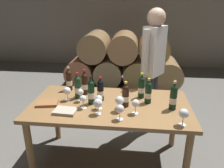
% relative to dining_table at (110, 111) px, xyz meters
% --- Properties ---
extents(ground_plane, '(14.00, 14.00, 0.00)m').
position_rel_dining_table_xyz_m(ground_plane, '(0.00, 0.00, -0.67)').
color(ground_plane, '#66635E').
extents(cellar_back_wall, '(10.00, 0.24, 2.80)m').
position_rel_dining_table_xyz_m(cellar_back_wall, '(0.00, 4.20, 0.73)').
color(cellar_back_wall, gray).
rests_on(cellar_back_wall, ground_plane).
extents(barrel_stack, '(2.49, 0.90, 1.15)m').
position_rel_dining_table_xyz_m(barrel_stack, '(-0.00, 2.60, -0.13)').
color(barrel_stack, '#965A3F').
rests_on(barrel_stack, ground_plane).
extents(dining_table, '(1.70, 0.90, 0.76)m').
position_rel_dining_table_xyz_m(dining_table, '(0.00, 0.00, 0.00)').
color(dining_table, olive).
rests_on(dining_table, ground_plane).
extents(wine_bottle_0, '(0.07, 0.07, 0.27)m').
position_rel_dining_table_xyz_m(wine_bottle_0, '(-0.11, 0.08, 0.21)').
color(wine_bottle_0, black).
rests_on(wine_bottle_0, dining_table).
extents(wine_bottle_1, '(0.07, 0.07, 0.30)m').
position_rel_dining_table_xyz_m(wine_bottle_1, '(-0.54, 0.33, 0.22)').
color(wine_bottle_1, black).
rests_on(wine_bottle_1, dining_table).
extents(wine_bottle_2, '(0.07, 0.07, 0.29)m').
position_rel_dining_table_xyz_m(wine_bottle_2, '(0.33, 0.20, 0.22)').
color(wine_bottle_2, black).
rests_on(wine_bottle_2, dining_table).
extents(wine_bottle_3, '(0.07, 0.07, 0.28)m').
position_rel_dining_table_xyz_m(wine_bottle_3, '(0.17, -0.04, 0.21)').
color(wine_bottle_3, black).
rests_on(wine_bottle_3, dining_table).
extents(wine_bottle_4, '(0.07, 0.07, 0.31)m').
position_rel_dining_table_xyz_m(wine_bottle_4, '(-0.20, -0.02, 0.23)').
color(wine_bottle_4, black).
rests_on(wine_bottle_4, dining_table).
extents(wine_bottle_5, '(0.07, 0.07, 0.30)m').
position_rel_dining_table_xyz_m(wine_bottle_5, '(-0.32, 0.23, 0.22)').
color(wine_bottle_5, black).
rests_on(wine_bottle_5, dining_table).
extents(wine_bottle_6, '(0.07, 0.07, 0.30)m').
position_rel_dining_table_xyz_m(wine_bottle_6, '(-0.38, 0.11, 0.22)').
color(wine_bottle_6, '#19381E').
rests_on(wine_bottle_6, dining_table).
extents(wine_bottle_7, '(0.07, 0.07, 0.31)m').
position_rel_dining_table_xyz_m(wine_bottle_7, '(0.65, -0.05, 0.22)').
color(wine_bottle_7, black).
rests_on(wine_bottle_7, dining_table).
extents(wine_bottle_8, '(0.07, 0.07, 0.28)m').
position_rel_dining_table_xyz_m(wine_bottle_8, '(0.40, 0.07, 0.21)').
color(wine_bottle_8, black).
rests_on(wine_bottle_8, dining_table).
extents(wine_glass_0, '(0.07, 0.07, 0.15)m').
position_rel_dining_table_xyz_m(wine_glass_0, '(-0.10, -0.13, 0.20)').
color(wine_glass_0, white).
rests_on(wine_glass_0, dining_table).
extents(wine_glass_1, '(0.07, 0.07, 0.14)m').
position_rel_dining_table_xyz_m(wine_glass_1, '(-0.32, 0.02, 0.19)').
color(wine_glass_1, white).
rests_on(wine_glass_1, dining_table).
extents(wine_glass_2, '(0.09, 0.09, 0.16)m').
position_rel_dining_table_xyz_m(wine_glass_2, '(0.11, -0.16, 0.20)').
color(wine_glass_2, white).
rests_on(wine_glass_2, dining_table).
extents(wine_glass_3, '(0.07, 0.07, 0.14)m').
position_rel_dining_table_xyz_m(wine_glass_3, '(-0.26, -0.14, 0.19)').
color(wine_glass_3, white).
rests_on(wine_glass_3, dining_table).
extents(wine_glass_4, '(0.09, 0.09, 0.16)m').
position_rel_dining_table_xyz_m(wine_glass_4, '(-0.09, -0.24, 0.21)').
color(wine_glass_4, white).
rests_on(wine_glass_4, dining_table).
extents(wine_glass_5, '(0.08, 0.08, 0.15)m').
position_rel_dining_table_xyz_m(wine_glass_5, '(0.27, -0.19, 0.20)').
color(wine_glass_5, white).
rests_on(wine_glass_5, dining_table).
extents(wine_glass_6, '(0.08, 0.08, 0.16)m').
position_rel_dining_table_xyz_m(wine_glass_6, '(-0.48, 0.03, 0.20)').
color(wine_glass_6, white).
rests_on(wine_glass_6, dining_table).
extents(wine_glass_7, '(0.08, 0.08, 0.15)m').
position_rel_dining_table_xyz_m(wine_glass_7, '(0.13, -0.32, 0.20)').
color(wine_glass_7, white).
rests_on(wine_glass_7, dining_table).
extents(wine_glass_8, '(0.09, 0.09, 0.16)m').
position_rel_dining_table_xyz_m(wine_glass_8, '(0.69, -0.36, 0.20)').
color(wine_glass_8, white).
rests_on(wine_glass_8, dining_table).
extents(tasting_notebook, '(0.23, 0.17, 0.03)m').
position_rel_dining_table_xyz_m(tasting_notebook, '(-0.42, -0.24, 0.11)').
color(tasting_notebook, '#B2A893').
rests_on(tasting_notebook, dining_table).
extents(leather_ledger, '(0.25, 0.20, 0.03)m').
position_rel_dining_table_xyz_m(leather_ledger, '(-0.66, -0.09, 0.11)').
color(leather_ledger, '#936038').
rests_on(leather_ledger, dining_table).
extents(sommelier_presenting, '(0.33, 0.43, 1.72)m').
position_rel_dining_table_xyz_m(sommelier_presenting, '(0.49, 0.75, 0.37)').
color(sommelier_presenting, '#383842').
rests_on(sommelier_presenting, ground_plane).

